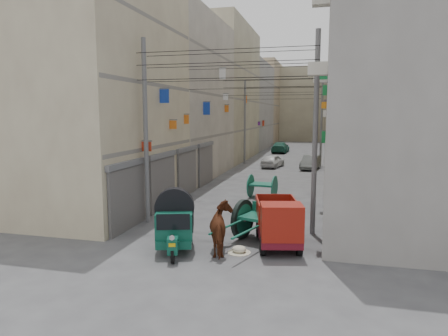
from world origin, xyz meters
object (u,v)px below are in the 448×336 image
(horse, at_px, (223,229))
(distant_car_green, at_px, (280,147))
(distant_car_white, at_px, (273,161))
(distant_car_grey, at_px, (310,162))
(auto_rickshaw, at_px, (175,223))
(mini_truck, at_px, (279,225))
(feed_sack, at_px, (239,249))
(second_cart, at_px, (262,186))
(tonga_cart, at_px, (259,221))

(horse, height_order, distant_car_green, horse)
(distant_car_white, height_order, distant_car_grey, distant_car_grey)
(auto_rickshaw, bearing_deg, distant_car_white, 71.40)
(auto_rickshaw, relative_size, distant_car_white, 0.72)
(mini_truck, bearing_deg, distant_car_green, 83.19)
(auto_rickshaw, relative_size, horse, 1.25)
(mini_truck, distance_m, distant_car_white, 22.27)
(distant_car_green, bearing_deg, feed_sack, 95.74)
(feed_sack, height_order, horse, horse)
(mini_truck, bearing_deg, second_cart, 89.59)
(feed_sack, xyz_separation_m, distant_car_grey, (1.60, 22.39, 0.48))
(feed_sack, bearing_deg, distant_car_green, 94.08)
(second_cart, xyz_separation_m, feed_sack, (0.64, -9.37, -0.58))
(tonga_cart, relative_size, horse, 1.79)
(second_cart, height_order, distant_car_green, same)
(second_cart, distance_m, feed_sack, 9.41)
(feed_sack, relative_size, distant_car_green, 0.11)
(distant_car_white, bearing_deg, distant_car_green, -75.38)
(horse, xyz_separation_m, distant_car_grey, (2.16, 22.47, -0.25))
(second_cart, xyz_separation_m, horse, (0.07, -9.45, 0.15))
(mini_truck, height_order, distant_car_white, mini_truck)
(mini_truck, xyz_separation_m, horse, (-1.84, -0.85, -0.01))
(second_cart, bearing_deg, distant_car_grey, 87.60)
(auto_rickshaw, height_order, horse, auto_rickshaw)
(auto_rickshaw, bearing_deg, distant_car_green, 73.18)
(tonga_cart, height_order, mini_truck, mini_truck)
(feed_sack, xyz_separation_m, distant_car_green, (-2.64, 37.03, 0.54))
(second_cart, bearing_deg, mini_truck, -70.10)
(horse, bearing_deg, feed_sack, 168.69)
(auto_rickshaw, relative_size, tonga_cart, 0.70)
(distant_car_green, bearing_deg, tonga_cart, 96.63)
(feed_sack, bearing_deg, distant_car_white, 94.44)
(auto_rickshaw, distance_m, tonga_cart, 3.21)
(distant_car_white, bearing_deg, horse, 104.14)
(tonga_cart, relative_size, second_cart, 2.18)
(tonga_cart, height_order, feed_sack, tonga_cart)
(feed_sack, relative_size, horse, 0.25)
(horse, bearing_deg, tonga_cart, -143.80)
(mini_truck, height_order, second_cart, mini_truck)
(distant_car_grey, bearing_deg, distant_car_green, 113.96)
(tonga_cart, height_order, distant_car_white, tonga_cart)
(mini_truck, height_order, horse, mini_truck)
(mini_truck, height_order, distant_car_green, mini_truck)
(distant_car_white, distance_m, distant_car_green, 14.24)
(tonga_cart, bearing_deg, second_cart, 116.99)
(feed_sack, relative_size, distant_car_grey, 0.14)
(distant_car_grey, bearing_deg, distant_car_white, -179.42)
(distant_car_white, bearing_deg, mini_truck, 109.00)
(auto_rickshaw, xyz_separation_m, tonga_cart, (2.70, 1.72, -0.21))
(mini_truck, bearing_deg, horse, -168.29)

